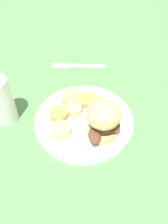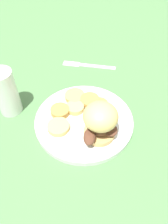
{
  "view_description": "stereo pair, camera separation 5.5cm",
  "coord_description": "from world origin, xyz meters",
  "px_view_note": "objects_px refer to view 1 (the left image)",
  "views": [
    {
      "loc": [
        -0.3,
        -0.2,
        0.45
      ],
      "look_at": [
        0.0,
        0.0,
        0.04
      ],
      "focal_mm": 35.0,
      "sensor_mm": 36.0,
      "label": 1
    },
    {
      "loc": [
        -0.27,
        -0.25,
        0.45
      ],
      "look_at": [
        0.0,
        0.0,
        0.04
      ],
      "focal_mm": 35.0,
      "sensor_mm": 36.0,
      "label": 2
    }
  ],
  "objects_px": {
    "sandwich": "(103,120)",
    "drinking_glass": "(1,101)",
    "dinner_plate": "(84,120)",
    "fork": "(77,65)"
  },
  "relations": [
    {
      "from": "dinner_plate",
      "to": "sandwich",
      "type": "bearing_deg",
      "value": -101.05
    },
    {
      "from": "dinner_plate",
      "to": "sandwich",
      "type": "distance_m",
      "value": 0.08
    },
    {
      "from": "dinner_plate",
      "to": "drinking_glass",
      "type": "xyz_separation_m",
      "value": [
        -0.1,
        0.18,
        0.06
      ]
    },
    {
      "from": "sandwich",
      "to": "drinking_glass",
      "type": "xyz_separation_m",
      "value": [
        -0.09,
        0.24,
        -0.0
      ]
    },
    {
      "from": "fork",
      "to": "drinking_glass",
      "type": "xyz_separation_m",
      "value": [
        -0.29,
        0.02,
        0.06
      ]
    },
    {
      "from": "sandwich",
      "to": "drinking_glass",
      "type": "distance_m",
      "value": 0.26
    },
    {
      "from": "dinner_plate",
      "to": "sandwich",
      "type": "height_order",
      "value": "sandwich"
    },
    {
      "from": "dinner_plate",
      "to": "drinking_glass",
      "type": "distance_m",
      "value": 0.21
    },
    {
      "from": "sandwich",
      "to": "drinking_glass",
      "type": "height_order",
      "value": "drinking_glass"
    },
    {
      "from": "dinner_plate",
      "to": "fork",
      "type": "distance_m",
      "value": 0.25
    }
  ]
}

